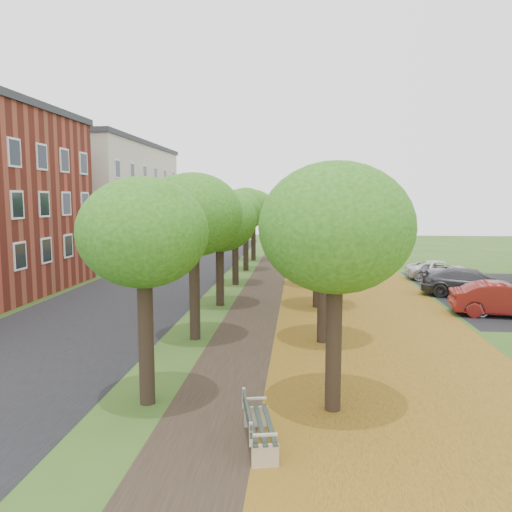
% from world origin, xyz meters
% --- Properties ---
extents(ground, '(120.00, 120.00, 0.00)m').
position_xyz_m(ground, '(0.00, 0.00, 0.00)').
color(ground, '#2D4C19').
rests_on(ground, ground).
extents(street_asphalt, '(8.00, 70.00, 0.01)m').
position_xyz_m(street_asphalt, '(-7.50, 15.00, 0.00)').
color(street_asphalt, black).
rests_on(street_asphalt, ground).
extents(footpath, '(3.20, 70.00, 0.01)m').
position_xyz_m(footpath, '(0.00, 15.00, 0.00)').
color(footpath, black).
rests_on(footpath, ground).
extents(leaf_verge, '(7.50, 70.00, 0.01)m').
position_xyz_m(leaf_verge, '(5.00, 15.00, 0.01)').
color(leaf_verge, '#95611B').
rests_on(leaf_verge, ground).
extents(tree_row_west, '(3.67, 33.67, 6.00)m').
position_xyz_m(tree_row_west, '(-2.20, 15.00, 4.41)').
color(tree_row_west, black).
rests_on(tree_row_west, ground).
extents(tree_row_east, '(3.67, 33.67, 6.00)m').
position_xyz_m(tree_row_east, '(2.60, 15.00, 4.41)').
color(tree_row_east, black).
rests_on(tree_row_east, ground).
extents(building_cream, '(10.30, 20.30, 10.40)m').
position_xyz_m(building_cream, '(-17.00, 33.00, 5.21)').
color(building_cream, beige).
rests_on(building_cream, ground).
extents(bench, '(0.94, 2.05, 0.93)m').
position_xyz_m(bench, '(0.85, -2.01, 0.49)').
color(bench, '#252E27').
rests_on(bench, ground).
extents(car_silver, '(4.11, 1.97, 1.35)m').
position_xyz_m(car_silver, '(11.01, 10.97, 0.68)').
color(car_silver, silver).
rests_on(car_silver, ground).
extents(car_red, '(4.80, 2.20, 1.53)m').
position_xyz_m(car_red, '(11.00, 10.84, 0.76)').
color(car_red, maroon).
rests_on(car_red, ground).
extents(car_grey, '(5.64, 3.71, 1.52)m').
position_xyz_m(car_grey, '(11.00, 15.23, 0.76)').
color(car_grey, '#35343A').
rests_on(car_grey, ground).
extents(car_white, '(4.54, 2.22, 1.24)m').
position_xyz_m(car_white, '(11.00, 20.98, 0.62)').
color(car_white, silver).
rests_on(car_white, ground).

